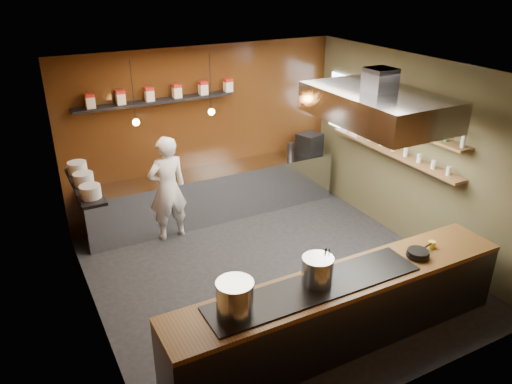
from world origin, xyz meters
TOP-DOWN VIEW (x-y plane):
  - floor at (0.00, 0.00)m, footprint 5.00×5.00m
  - back_wall at (0.00, 2.50)m, footprint 5.00×0.00m
  - left_wall at (-2.50, 0.00)m, footprint 0.00×5.00m
  - right_wall at (2.50, 0.00)m, footprint 0.00×5.00m
  - ceiling at (0.00, 0.00)m, footprint 5.00×5.00m
  - window_pane at (2.45, 1.70)m, footprint 0.00×1.00m
  - prep_counter at (0.00, 2.17)m, footprint 4.60×0.65m
  - pass_counter at (-0.00, -1.60)m, footprint 4.40×0.72m
  - tin_shelf at (-0.90, 2.36)m, footprint 2.60×0.26m
  - plate_shelf at (-2.34, 1.00)m, footprint 0.30×1.40m
  - bottle_shelf_upper at (2.34, 0.30)m, footprint 0.26×2.80m
  - bottle_shelf_lower at (2.34, 0.30)m, footprint 0.26×2.80m
  - extractor_hood at (1.30, -0.40)m, footprint 1.20×2.00m
  - pendant_left at (-1.40, 1.70)m, footprint 0.10×0.10m
  - pendant_right at (-0.20, 1.70)m, footprint 0.10×0.10m
  - storage_tins at (-0.75, 2.36)m, footprint 2.43×0.13m
  - plate_stacks at (-2.34, 1.00)m, footprint 0.26×1.16m
  - bottles at (2.34, 0.30)m, footprint 0.06×2.66m
  - wine_glasses at (2.34, 0.30)m, footprint 0.07×2.37m
  - stockpot_large at (-1.40, -1.60)m, footprint 0.50×0.50m
  - stockpot_small at (-0.35, -1.55)m, footprint 0.42×0.42m
  - utensil_crock at (-0.20, -1.50)m, footprint 0.16×0.16m
  - frying_pan at (1.08, -1.65)m, footprint 0.45×0.28m
  - butter_jar at (1.40, -1.56)m, footprint 0.11×0.11m
  - espresso_machine at (1.95, 2.10)m, footprint 0.50×0.48m
  - chef at (-0.96, 1.84)m, footprint 0.68×0.48m

SIDE VIEW (x-z plane):
  - floor at x=0.00m, z-range 0.00..0.00m
  - prep_counter at x=0.00m, z-range 0.00..0.90m
  - pass_counter at x=0.00m, z-range 0.00..0.94m
  - chef at x=-0.96m, z-range 0.00..1.77m
  - butter_jar at x=1.40m, z-range 0.92..1.00m
  - frying_pan at x=1.08m, z-range 0.94..1.01m
  - utensil_crock at x=-0.20m, z-range 0.94..1.10m
  - espresso_machine at x=1.95m, z-range 0.90..1.30m
  - stockpot_small at x=-0.35m, z-range 0.94..1.27m
  - stockpot_large at x=-1.40m, z-range 0.94..1.32m
  - bottle_shelf_lower at x=2.34m, z-range 1.43..1.47m
  - back_wall at x=0.00m, z-range -1.00..4.00m
  - left_wall at x=-2.50m, z-range -1.00..4.00m
  - right_wall at x=2.50m, z-range -1.00..4.00m
  - wine_glasses at x=2.34m, z-range 1.47..1.60m
  - plate_shelf at x=-2.34m, z-range 1.53..1.57m
  - plate_stacks at x=-2.34m, z-range 1.57..1.73m
  - window_pane at x=2.45m, z-range 1.40..2.40m
  - bottle_shelf_upper at x=2.34m, z-range 1.90..1.94m
  - bottles at x=2.34m, z-range 1.94..2.18m
  - pendant_left at x=-1.40m, z-range 1.68..2.63m
  - pendant_right at x=-0.20m, z-range 1.68..2.63m
  - tin_shelf at x=-0.90m, z-range 2.18..2.22m
  - storage_tins at x=-0.75m, z-range 2.22..2.44m
  - extractor_hood at x=1.30m, z-range 2.15..2.87m
  - ceiling at x=0.00m, z-range 3.00..3.00m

